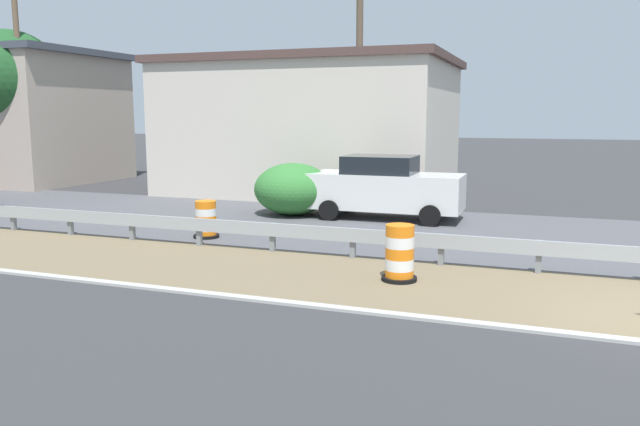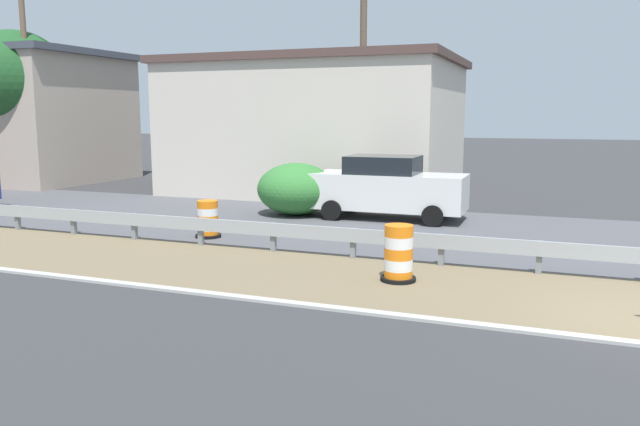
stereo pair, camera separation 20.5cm
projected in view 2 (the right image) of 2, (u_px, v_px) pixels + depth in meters
far_lane_asphalt at (629, 244)px, 16.14m from camera, size 7.79×120.00×0.00m
traffic_barrel_nearest at (399, 256)px, 12.50m from camera, size 0.71×0.71×1.13m
traffic_barrel_close at (208, 221)px, 16.96m from camera, size 0.69×0.69×1.00m
car_mid_far_lane at (388, 187)px, 19.91m from camera, size 2.11×4.81×2.00m
roadside_shop_near at (317, 126)px, 26.96m from camera, size 8.39×11.74×5.60m
utility_pole_near at (363, 81)px, 22.04m from camera, size 0.24×1.80×8.56m
utility_pole_mid at (27, 78)px, 27.38m from camera, size 0.24×1.80×9.41m
bush_roadside at (296, 189)px, 20.75m from camera, size 2.56×2.56×1.71m
tree_roadside at (16, 78)px, 28.40m from camera, size 4.70×4.70×7.03m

